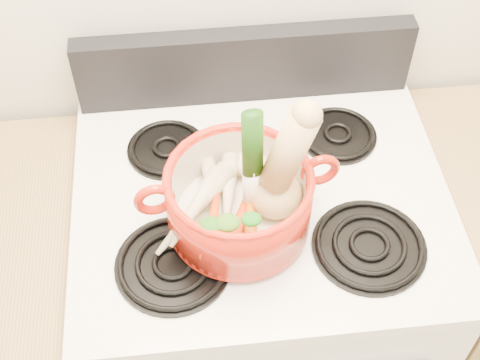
{
  "coord_description": "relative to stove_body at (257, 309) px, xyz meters",
  "views": [
    {
      "loc": [
        -0.14,
        0.54,
        2.03
      ],
      "look_at": [
        -0.06,
        1.3,
        1.12
      ],
      "focal_mm": 50.0,
      "sensor_mm": 36.0,
      "label": 1
    }
  ],
  "objects": [
    {
      "name": "pot_handle_left",
      "position": [
        -0.21,
        -0.1,
        0.62
      ],
      "size": [
        0.08,
        0.03,
        0.08
      ],
      "primitive_type": "torus",
      "rotation": [
        1.57,
        0.0,
        0.12
      ],
      "color": "#AD1D0E",
      "rests_on": "dutch_oven"
    },
    {
      "name": "carrot_2",
      "position": [
        -0.04,
        -0.1,
        0.56
      ],
      "size": [
        0.04,
        0.16,
        0.04
      ],
      "primitive_type": "cone",
      "rotation": [
        1.66,
        0.0,
        -0.11
      ],
      "color": "#BD5209",
      "rests_on": "dutch_oven"
    },
    {
      "name": "parsnip_3",
      "position": [
        -0.14,
        -0.09,
        0.57
      ],
      "size": [
        0.14,
        0.17,
        0.06
      ],
      "primitive_type": "cone",
      "rotation": [
        1.66,
        0.0,
        -0.6
      ],
      "color": "beige",
      "rests_on": "dutch_oven"
    },
    {
      "name": "carrot_0",
      "position": [
        -0.05,
        -0.1,
        0.55
      ],
      "size": [
        0.1,
        0.17,
        0.05
      ],
      "primitive_type": "cone",
      "rotation": [
        1.66,
        0.0,
        -0.4
      ],
      "color": "red",
      "rests_on": "dutch_oven"
    },
    {
      "name": "burner_front_left",
      "position": [
        -0.19,
        -0.16,
        0.5
      ],
      "size": [
        0.22,
        0.22,
        0.02
      ],
      "primitive_type": "cylinder",
      "color": "black",
      "rests_on": "cooktop"
    },
    {
      "name": "cooktop",
      "position": [
        0.0,
        0.0,
        0.47
      ],
      "size": [
        0.78,
        0.67,
        0.03
      ],
      "primitive_type": "cube",
      "color": "white",
      "rests_on": "stove_body"
    },
    {
      "name": "leek",
      "position": [
        -0.03,
        -0.07,
        0.66
      ],
      "size": [
        0.05,
        0.07,
        0.26
      ],
      "primitive_type": "cylinder",
      "rotation": [
        -0.08,
        0.0,
        0.14
      ],
      "color": "silver",
      "rests_on": "dutch_oven"
    },
    {
      "name": "carrot_1",
      "position": [
        -0.11,
        -0.12,
        0.56
      ],
      "size": [
        0.06,
        0.16,
        0.05
      ],
      "primitive_type": "cone",
      "rotation": [
        1.66,
        0.0,
        -0.2
      ],
      "color": "#C63709",
      "rests_on": "dutch_oven"
    },
    {
      "name": "burner_back_right",
      "position": [
        0.19,
        0.14,
        0.5
      ],
      "size": [
        0.17,
        0.17,
        0.02
      ],
      "primitive_type": "cylinder",
      "color": "black",
      "rests_on": "cooktop"
    },
    {
      "name": "ginger",
      "position": [
        -0.02,
        0.02,
        0.56
      ],
      "size": [
        0.09,
        0.07,
        0.05
      ],
      "primitive_type": "ellipsoid",
      "rotation": [
        0.0,
        0.0,
        0.08
      ],
      "color": "#D3B482",
      "rests_on": "dutch_oven"
    },
    {
      "name": "stove_body",
      "position": [
        0.0,
        0.0,
        0.0
      ],
      "size": [
        0.76,
        0.65,
        0.92
      ],
      "primitive_type": "cube",
      "color": "white",
      "rests_on": "floor"
    },
    {
      "name": "parsnip_0",
      "position": [
        -0.1,
        -0.03,
        0.56
      ],
      "size": [
        0.06,
        0.22,
        0.06
      ],
      "primitive_type": "cone",
      "rotation": [
        1.66,
        0.0,
        0.1
      ],
      "color": "beige",
      "rests_on": "dutch_oven"
    },
    {
      "name": "squash",
      "position": [
        0.02,
        -0.08,
        0.66
      ],
      "size": [
        0.19,
        0.13,
        0.27
      ],
      "primitive_type": null,
      "rotation": [
        0.0,
        0.3,
        0.16
      ],
      "color": "tan",
      "rests_on": "dutch_oven"
    },
    {
      "name": "burner_back_left",
      "position": [
        -0.19,
        0.14,
        0.5
      ],
      "size": [
        0.17,
        0.17,
        0.02
      ],
      "primitive_type": "cylinder",
      "color": "black",
      "rests_on": "cooktop"
    },
    {
      "name": "pot_handle_right",
      "position": [
        0.1,
        -0.06,
        0.62
      ],
      "size": [
        0.08,
        0.03,
        0.08
      ],
      "primitive_type": "torus",
      "rotation": [
        1.57,
        0.0,
        0.12
      ],
      "color": "#AD1D0E",
      "rests_on": "dutch_oven"
    },
    {
      "name": "dutch_oven",
      "position": [
        -0.06,
        -0.08,
        0.58
      ],
      "size": [
        0.31,
        0.31,
        0.14
      ],
      "primitive_type": "cylinder",
      "rotation": [
        0.0,
        0.0,
        0.12
      ],
      "color": "#AD1D0E",
      "rests_on": "burner_front_left"
    },
    {
      "name": "burner_front_right",
      "position": [
        0.19,
        -0.16,
        0.5
      ],
      "size": [
        0.22,
        0.22,
        0.02
      ],
      "primitive_type": "cylinder",
      "color": "black",
      "rests_on": "cooktop"
    },
    {
      "name": "parsnip_1",
      "position": [
        -0.14,
        -0.09,
        0.57
      ],
      "size": [
        0.18,
        0.2,
        0.07
      ],
      "primitive_type": "cone",
      "rotation": [
        1.66,
        0.0,
        -0.73
      ],
      "color": "beige",
      "rests_on": "dutch_oven"
    },
    {
      "name": "control_backsplash",
      "position": [
        0.0,
        0.3,
        0.58
      ],
      "size": [
        0.76,
        0.05,
        0.18
      ],
      "primitive_type": "cube",
      "color": "black",
      "rests_on": "cooktop"
    },
    {
      "name": "parsnip_2",
      "position": [
        -0.07,
        -0.05,
        0.57
      ],
      "size": [
        0.06,
        0.17,
        0.05
      ],
      "primitive_type": "cone",
      "rotation": [
        1.66,
        0.0,
        -0.16
      ],
      "color": "beige",
      "rests_on": "dutch_oven"
    }
  ]
}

